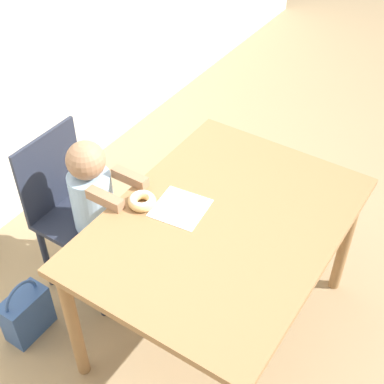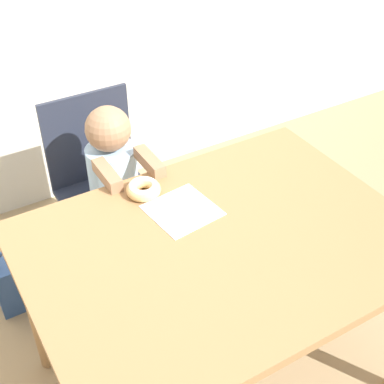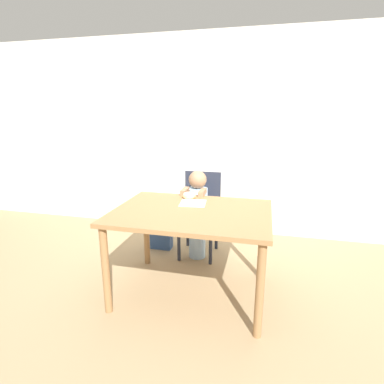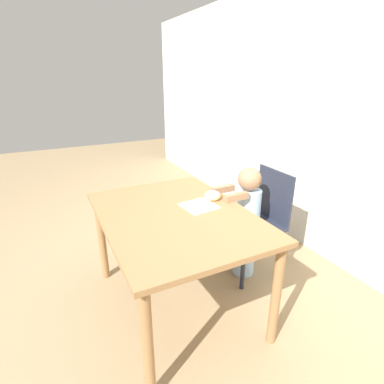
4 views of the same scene
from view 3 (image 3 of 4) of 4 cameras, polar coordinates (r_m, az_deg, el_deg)
The scene contains 8 objects.
ground_plane at distance 2.82m, azimuth -0.08°, elevation -18.51°, with size 12.00×12.00×0.00m, color #997F5B.
wall_back at distance 3.88m, azimuth 5.44°, elevation 10.37°, with size 8.00×0.05×2.50m.
dining_table at distance 2.51m, azimuth -0.09°, elevation -5.56°, with size 1.29×0.95×0.77m.
chair at distance 3.34m, azimuth 1.52°, elevation -3.85°, with size 0.41×0.45×0.91m.
child_figure at distance 3.21m, azimuth 1.03°, elevation -3.99°, with size 0.23×0.38×0.97m.
donut at distance 2.83m, azimuth -0.56°, elevation -0.66°, with size 0.13×0.13×0.05m.
napkin at distance 2.68m, azimuth 0.18°, elevation -2.13°, with size 0.25×0.25×0.00m.
handbag at distance 3.58m, azimuth -5.84°, elevation -8.43°, with size 0.24×0.13×0.36m.
Camera 3 is at (0.56, -2.29, 1.56)m, focal length 28.00 mm.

